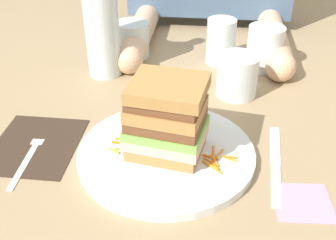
% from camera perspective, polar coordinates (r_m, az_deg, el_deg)
% --- Properties ---
extents(ground_plane, '(3.00, 3.00, 0.00)m').
position_cam_1_polar(ground_plane, '(0.68, 1.14, -5.07)').
color(ground_plane, '#9E8460').
extents(main_plate, '(0.28, 0.28, 0.01)m').
position_cam_1_polar(main_plate, '(0.67, -0.28, -4.76)').
color(main_plate, white).
rests_on(main_plate, ground_plane).
extents(sandwich, '(0.13, 0.11, 0.12)m').
position_cam_1_polar(sandwich, '(0.63, -0.25, -0.02)').
color(sandwich, '#A87A42').
rests_on(sandwich, main_plate).
extents(carrot_shred_0, '(0.02, 0.01, 0.00)m').
position_cam_1_polar(carrot_shred_0, '(0.67, -6.10, -4.02)').
color(carrot_shred_0, orange).
rests_on(carrot_shred_0, main_plate).
extents(carrot_shred_1, '(0.02, 0.01, 0.00)m').
position_cam_1_polar(carrot_shred_1, '(0.67, -7.14, -4.09)').
color(carrot_shred_1, orange).
rests_on(carrot_shred_1, main_plate).
extents(carrot_shred_2, '(0.03, 0.00, 0.00)m').
position_cam_1_polar(carrot_shred_2, '(0.69, -6.36, -3.00)').
color(carrot_shred_2, orange).
rests_on(carrot_shred_2, main_plate).
extents(carrot_shred_3, '(0.02, 0.00, 0.00)m').
position_cam_1_polar(carrot_shred_3, '(0.69, -4.99, -2.70)').
color(carrot_shred_3, orange).
rests_on(carrot_shred_3, main_plate).
extents(carrot_shred_4, '(0.03, 0.01, 0.00)m').
position_cam_1_polar(carrot_shred_4, '(0.69, -5.77, -2.68)').
color(carrot_shred_4, orange).
rests_on(carrot_shred_4, main_plate).
extents(carrot_shred_5, '(0.03, 0.02, 0.00)m').
position_cam_1_polar(carrot_shred_5, '(0.64, 6.13, -6.42)').
color(carrot_shred_5, orange).
rests_on(carrot_shred_5, main_plate).
extents(carrot_shred_6, '(0.03, 0.01, 0.00)m').
position_cam_1_polar(carrot_shred_6, '(0.66, 5.68, -4.91)').
color(carrot_shred_6, orange).
rests_on(carrot_shred_6, main_plate).
extents(carrot_shred_7, '(0.01, 0.02, 0.00)m').
position_cam_1_polar(carrot_shred_7, '(0.66, 6.85, -4.59)').
color(carrot_shred_7, orange).
rests_on(carrot_shred_7, main_plate).
extents(carrot_shred_8, '(0.02, 0.03, 0.00)m').
position_cam_1_polar(carrot_shred_8, '(0.65, 6.25, -5.43)').
color(carrot_shred_8, orange).
rests_on(carrot_shred_8, main_plate).
extents(carrot_shred_9, '(0.03, 0.01, 0.00)m').
position_cam_1_polar(carrot_shred_9, '(0.66, 8.17, -4.90)').
color(carrot_shred_9, orange).
rests_on(carrot_shred_9, main_plate).
extents(carrot_shred_10, '(0.00, 0.03, 0.00)m').
position_cam_1_polar(carrot_shred_10, '(0.67, 6.04, -4.14)').
color(carrot_shred_10, orange).
rests_on(carrot_shred_10, main_plate).
extents(carrot_shred_11, '(0.02, 0.02, 0.00)m').
position_cam_1_polar(carrot_shred_11, '(0.65, 5.56, -5.41)').
color(carrot_shred_11, orange).
rests_on(carrot_shred_11, main_plate).
extents(carrot_shred_12, '(0.03, 0.02, 0.00)m').
position_cam_1_polar(carrot_shred_12, '(0.64, 5.67, -5.99)').
color(carrot_shred_12, orange).
rests_on(carrot_shred_12, main_plate).
extents(carrot_shred_13, '(0.01, 0.02, 0.00)m').
position_cam_1_polar(carrot_shred_13, '(0.64, 6.33, -6.09)').
color(carrot_shred_13, orange).
rests_on(carrot_shred_13, main_plate).
extents(carrot_shred_14, '(0.02, 0.01, 0.00)m').
position_cam_1_polar(carrot_shred_14, '(0.66, 8.39, -5.22)').
color(carrot_shred_14, orange).
rests_on(carrot_shred_14, main_plate).
extents(napkin_dark, '(0.14, 0.16, 0.00)m').
position_cam_1_polar(napkin_dark, '(0.74, -17.18, -3.15)').
color(napkin_dark, '#38281E').
rests_on(napkin_dark, ground_plane).
extents(fork, '(0.02, 0.17, 0.00)m').
position_cam_1_polar(fork, '(0.72, -17.81, -4.00)').
color(fork, silver).
rests_on(fork, napkin_dark).
extents(knife, '(0.03, 0.20, 0.00)m').
position_cam_1_polar(knife, '(0.68, 14.11, -5.84)').
color(knife, silver).
rests_on(knife, ground_plane).
extents(juice_glass, '(0.08, 0.08, 0.08)m').
position_cam_1_polar(juice_glass, '(0.84, 9.18, 5.56)').
color(juice_glass, white).
rests_on(juice_glass, ground_plane).
extents(water_bottle, '(0.07, 0.07, 0.25)m').
position_cam_1_polar(water_bottle, '(0.89, -8.83, 12.69)').
color(water_bottle, silver).
rests_on(water_bottle, ground_plane).
extents(empty_tumbler_0, '(0.08, 0.08, 0.09)m').
position_cam_1_polar(empty_tumbler_0, '(0.95, 12.75, 9.35)').
color(empty_tumbler_0, silver).
rests_on(empty_tumbler_0, ground_plane).
extents(empty_tumbler_1, '(0.08, 0.08, 0.08)m').
position_cam_1_polar(empty_tumbler_1, '(0.99, -4.77, 10.62)').
color(empty_tumbler_1, silver).
rests_on(empty_tumbler_1, ground_plane).
extents(empty_tumbler_2, '(0.06, 0.06, 0.10)m').
position_cam_1_polar(empty_tumbler_2, '(0.96, 7.03, 10.32)').
color(empty_tumbler_2, silver).
rests_on(empty_tumbler_2, ground_plane).
extents(napkin_pink, '(0.08, 0.08, 0.00)m').
position_cam_1_polar(napkin_pink, '(0.63, 17.48, -10.37)').
color(napkin_pink, pink).
rests_on(napkin_pink, ground_plane).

